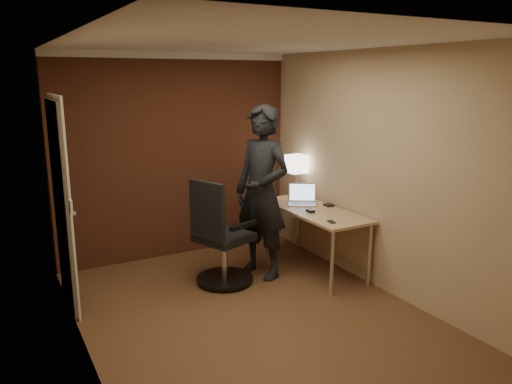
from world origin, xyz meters
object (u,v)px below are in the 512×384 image
Objects in this scene: phone at (331,222)px; office_chair at (219,240)px; desk at (319,219)px; person at (262,193)px; desk_lamp at (296,164)px; mouse at (310,211)px; wallet at (329,205)px; laptop at (302,198)px.

office_chair is at bearing 162.59° from phone.
person reaches higher than desk.
desk is at bearing -97.04° from desk_lamp.
person is (-0.50, 0.23, 0.22)m from mouse.
mouse is 0.87× the size of phone.
desk_lamp is 0.84m from mouse.
office_chair is (-1.30, -0.49, -0.64)m from desk_lamp.
desk_lamp reaches higher than wallet.
desk_lamp is at bearing 98.69° from wallet.
office_chair is (-1.00, 0.63, -0.23)m from phone.
laptop reaches higher than desk.
desk is 0.78× the size of person.
desk is 2.80× the size of desk_lamp.
office_chair is at bearing 170.30° from mouse.
laptop is 0.22× the size of person.
desk_lamp is 0.47× the size of office_chair.
desk_lamp reaches higher than phone.
office_chair reaches higher than mouse.
desk is 0.35m from laptop.
office_chair reaches higher than phone.
office_chair is (-1.38, 0.08, -0.23)m from wallet.
desk_lamp is at bearing 20.72° from office_chair.
office_chair is at bearing -159.28° from desk_lamp.
phone is (-0.30, -1.12, -0.41)m from desk_lamp.
laptop is at bearing 128.25° from wallet.
desk_lamp is 4.86× the size of wallet.
person is (-0.64, -0.15, 0.17)m from laptop.
laptop is (-0.04, 0.29, 0.19)m from desk.
phone is 1.21m from office_chair.
phone is at bearing -124.69° from wallet.
office_chair is (-1.22, 0.11, -0.09)m from desk.
office_chair is (-1.04, 0.20, -0.24)m from mouse.
phone is at bearing 14.49° from person.
wallet is 0.88m from person.
desk is 13.04× the size of phone.
desk is 13.64× the size of wallet.
wallet is at bearing -51.75° from laptop.
phone is 0.06× the size of person.
laptop is 0.68m from person.
desk is at bearing -170.34° from wallet.
wallet is (0.35, 0.12, -0.01)m from mouse.
phone is at bearing -32.42° from office_chair.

